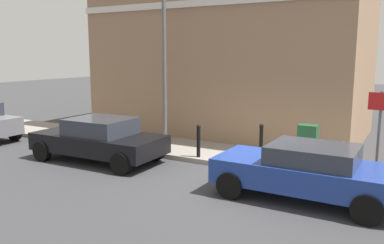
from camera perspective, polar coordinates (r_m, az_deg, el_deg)
ground at (r=11.00m, az=8.29°, el=-8.24°), size 80.00×80.00×0.00m
sidewalk at (r=15.64m, az=-9.78°, el=-2.63°), size 2.43×30.00×0.15m
corner_building at (r=17.60m, az=5.92°, el=11.30°), size 6.31×10.72×7.78m
car_blue at (r=9.72m, az=15.82°, el=-6.61°), size 1.90×4.09×1.31m
car_black at (r=13.01m, az=-13.04°, el=-2.35°), size 2.05×4.29×1.38m
utility_cabinet at (r=12.42m, az=16.06°, el=-3.20°), size 0.46×0.61×1.15m
bollard_near_cabinet at (r=12.92m, az=9.79°, el=-2.37°), size 0.14×0.14×1.04m
bollard_far_kerb at (r=12.60m, az=0.93°, el=-2.53°), size 0.14×0.14×1.04m
street_sign at (r=11.07m, az=25.09°, el=-0.10°), size 0.08×0.60×2.30m
lamppost at (r=14.37m, az=-3.96°, el=9.39°), size 0.20×0.44×5.72m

